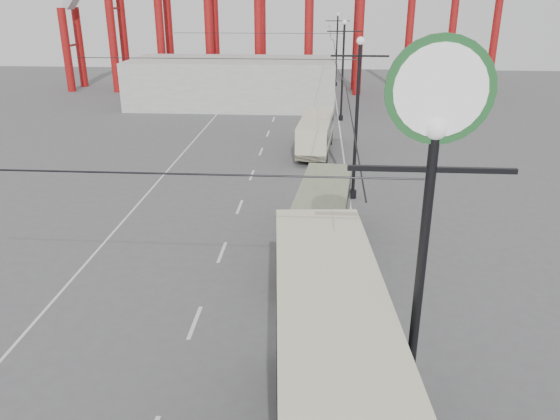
# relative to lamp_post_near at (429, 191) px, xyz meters

# --- Properties ---
(ground) EXTENTS (160.00, 160.00, 0.00)m
(ground) POSITION_rel_lamp_post_near_xyz_m (-5.60, 3.00, -7.86)
(ground) COLOR #515154
(ground) RESTS_ON ground
(road_markings) EXTENTS (12.52, 120.00, 0.01)m
(road_markings) POSITION_rel_lamp_post_near_xyz_m (-6.46, 22.70, -7.86)
(road_markings) COLOR silver
(road_markings) RESTS_ON ground
(lamp_post_near) EXTENTS (3.20, 0.44, 10.80)m
(lamp_post_near) POSITION_rel_lamp_post_near_xyz_m (0.00, 0.00, 0.00)
(lamp_post_near) COLOR black
(lamp_post_near) RESTS_ON ground
(lamp_post_mid) EXTENTS (3.20, 0.44, 9.32)m
(lamp_post_mid) POSITION_rel_lamp_post_near_xyz_m (0.00, 21.00, -3.18)
(lamp_post_mid) COLOR black
(lamp_post_mid) RESTS_ON ground
(lamp_post_far) EXTENTS (3.20, 0.44, 9.32)m
(lamp_post_far) POSITION_rel_lamp_post_near_xyz_m (0.00, 43.00, -3.18)
(lamp_post_far) COLOR black
(lamp_post_far) RESTS_ON ground
(lamp_post_distant) EXTENTS (3.20, 0.44, 9.32)m
(lamp_post_distant) POSITION_rel_lamp_post_near_xyz_m (0.00, 65.00, -3.18)
(lamp_post_distant) COLOR black
(lamp_post_distant) RESTS_ON ground
(fairground_shed) EXTENTS (22.00, 10.00, 5.00)m
(fairground_shed) POSITION_rel_lamp_post_near_xyz_m (-11.60, 50.00, -5.36)
(fairground_shed) COLOR #A1A19C
(fairground_shed) RESTS_ON ground
(double_decker_bus) EXTENTS (3.25, 9.98, 5.27)m
(double_decker_bus) POSITION_rel_lamp_post_near_xyz_m (-1.78, 0.59, -4.91)
(double_decker_bus) COLOR #363E21
(double_decker_bus) RESTS_ON ground
(single_decker_green) EXTENTS (3.29, 10.31, 2.87)m
(single_decker_green) POSITION_rel_lamp_post_near_xyz_m (-1.94, 13.45, -6.24)
(single_decker_green) COLOR #6A7959
(single_decker_green) RESTS_ON ground
(single_decker_cream) EXTENTS (2.92, 8.97, 2.74)m
(single_decker_cream) POSITION_rel_lamp_post_near_xyz_m (-2.33, 31.21, -6.31)
(single_decker_cream) COLOR beige
(single_decker_cream) RESTS_ON ground
(pedestrian) EXTENTS (0.71, 0.49, 1.89)m
(pedestrian) POSITION_rel_lamp_post_near_xyz_m (-2.47, 14.66, -6.92)
(pedestrian) COLOR black
(pedestrian) RESTS_ON ground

